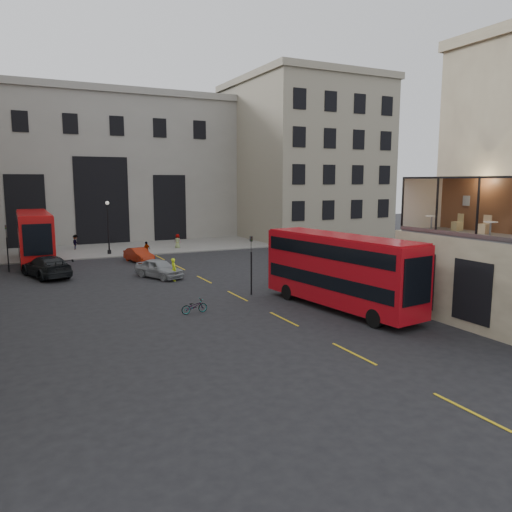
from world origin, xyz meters
name	(u,v)px	position (x,y,z in m)	size (l,w,h in m)	color
ground	(390,347)	(0.00, 0.00, 0.00)	(140.00, 140.00, 0.00)	black
host_frontage	(494,284)	(6.50, 0.00, 2.25)	(3.00, 11.00, 4.50)	beige
cafe_floor	(497,238)	(6.50, 0.00, 4.55)	(3.00, 10.00, 0.10)	slate
gateway	(93,164)	(-5.00, 47.99, 9.39)	(35.00, 10.60, 18.00)	gray
building_right	(302,157)	(20.00, 39.97, 10.39)	(16.60, 18.60, 20.00)	gray
pavement_far	(103,249)	(-6.00, 38.00, 0.06)	(40.00, 12.00, 0.12)	slate
traffic_light_near	(251,258)	(-1.00, 12.00, 2.42)	(0.16, 0.20, 3.80)	black
traffic_light_far	(7,242)	(-15.00, 28.00, 2.42)	(0.16, 0.20, 3.80)	black
street_lamp_b	(108,231)	(-6.00, 34.00, 2.39)	(0.36, 0.36, 5.33)	black
bus_near	(340,268)	(1.91, 6.46, 2.40)	(3.74, 10.91, 4.27)	#AF0C15
bus_far	(34,235)	(-12.79, 31.88, 2.57)	(2.70, 11.46, 4.57)	#B30C0D
car_a	(159,268)	(-4.79, 20.20, 0.72)	(1.71, 4.25, 1.45)	#999CA0
car_b	(139,255)	(-4.40, 28.31, 0.64)	(1.35, 3.87, 1.27)	#941E09
car_c	(47,267)	(-12.41, 24.28, 0.82)	(2.31, 5.68, 1.65)	black
bicycle	(194,306)	(-5.85, 9.26, 0.40)	(0.53, 1.51, 0.80)	gray
cyclist	(174,270)	(-4.14, 18.58, 0.84)	(0.61, 0.40, 1.68)	#DDFF1A
pedestrian_a	(27,255)	(-13.52, 31.87, 0.82)	(0.79, 0.62, 1.63)	gray
pedestrian_b	(76,243)	(-8.58, 38.84, 0.84)	(1.08, 0.62, 1.68)	gray
pedestrian_c	(147,250)	(-3.11, 30.62, 0.78)	(0.92, 0.38, 1.56)	gray
pedestrian_d	(178,241)	(1.48, 35.37, 0.81)	(0.79, 0.51, 1.61)	gray
cafe_table_mid	(490,227)	(5.50, -0.36, 5.13)	(0.64, 0.64, 0.80)	white
cafe_table_far	(432,221)	(5.84, 3.63, 5.13)	(0.65, 0.65, 0.81)	silver
cafe_chair_c	(484,228)	(7.07, 1.22, 4.89)	(0.48, 0.48, 0.95)	tan
cafe_chair_d	(457,225)	(7.17, 3.05, 4.88)	(0.51, 0.51, 0.92)	tan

